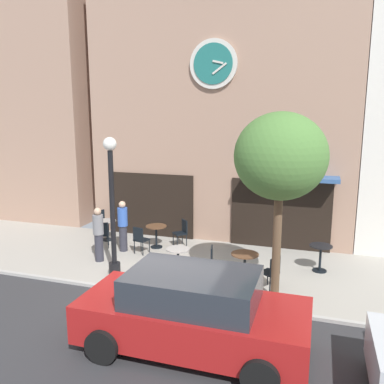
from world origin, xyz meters
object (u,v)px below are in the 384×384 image
object	(u,v)px
cafe_table_near_door	(178,257)
cafe_chair_under_awning	(272,271)
street_tree	(280,158)
cafe_chair_curbside	(182,231)
cafe_table_leftmost	(156,232)
street_lamp	(112,207)
cafe_chair_left_end	(101,220)
parked_car_red	(193,312)
pedestrian_blue	(123,225)
cafe_table_center	(107,227)
cafe_chair_outer	(208,260)
pedestrian_grey	(98,234)
cafe_chair_near_tree	(103,233)
cafe_table_center_left	(320,254)
cafe_chair_near_lamp	(140,238)
cafe_table_rightmost	(245,261)

from	to	relation	value
cafe_table_near_door	cafe_chair_under_awning	bearing A→B (deg)	-5.56
street_tree	cafe_chair_curbside	distance (m)	5.54
street_tree	cafe_table_leftmost	xyz separation A→B (m)	(-4.23, 2.76, -2.94)
street_lamp	cafe_chair_left_end	xyz separation A→B (m)	(-2.35, 3.31, -1.42)
cafe_chair_under_awning	parked_car_red	distance (m)	3.29
cafe_table_leftmost	pedestrian_blue	size ratio (longest dim) A/B	0.45
street_lamp	cafe_chair_left_end	distance (m)	4.31
street_lamp	cafe_table_near_door	size ratio (longest dim) A/B	5.12
cafe_table_leftmost	pedestrian_blue	bearing A→B (deg)	-144.40
street_tree	cafe_table_center	bearing A→B (deg)	154.37
street_lamp	cafe_chair_outer	bearing A→B (deg)	13.24
cafe_chair_curbside	pedestrian_grey	bearing A→B (deg)	-132.60
cafe_table_center	pedestrian_blue	size ratio (longest dim) A/B	0.43
cafe_table_center	cafe_chair_under_awning	bearing A→B (deg)	-21.64
cafe_chair_near_tree	cafe_chair_curbside	bearing A→B (deg)	22.78
pedestrian_grey	cafe_chair_under_awning	bearing A→B (deg)	-5.39
cafe_table_center	cafe_chair_left_end	distance (m)	0.80
cafe_table_leftmost	cafe_chair_curbside	size ratio (longest dim) A/B	0.83
cafe_table_leftmost	cafe_table_center_left	distance (m)	5.28
cafe_chair_near_lamp	pedestrian_blue	distance (m)	0.74
cafe_table_near_door	cafe_table_rightmost	world-z (taller)	cafe_table_near_door
street_lamp	cafe_chair_left_end	world-z (taller)	street_lamp
street_lamp	parked_car_red	size ratio (longest dim) A/B	0.89
parked_car_red	cafe_table_leftmost	bearing A→B (deg)	119.31
cafe_table_center	pedestrian_grey	distance (m)	2.11
street_tree	pedestrian_blue	distance (m)	6.13
street_lamp	pedestrian_grey	size ratio (longest dim) A/B	2.30
cafe_table_near_door	cafe_chair_outer	xyz separation A→B (m)	(0.87, -0.01, 0.02)
cafe_table_leftmost	cafe_chair_near_tree	xyz separation A→B (m)	(-1.67, -0.61, 0.00)
cafe_chair_curbside	pedestrian_grey	world-z (taller)	pedestrian_grey
cafe_table_rightmost	cafe_chair_under_awning	world-z (taller)	cafe_chair_under_awning
cafe_table_leftmost	cafe_table_rightmost	bearing A→B (deg)	-27.99
cafe_table_rightmost	cafe_chair_near_lamp	xyz separation A→B (m)	(-3.56, 1.01, -0.01)
cafe_table_leftmost	parked_car_red	xyz separation A→B (m)	(2.96, -5.28, 0.23)
street_lamp	pedestrian_blue	distance (m)	2.30
cafe_table_leftmost	cafe_table_rightmost	distance (m)	3.75
cafe_table_leftmost	cafe_chair_left_end	world-z (taller)	cafe_chair_left_end
street_lamp	cafe_chair_outer	xyz separation A→B (m)	(2.53, 0.60, -1.42)
cafe_chair_curbside	cafe_chair_under_awning	bearing A→B (deg)	-38.16
cafe_chair_left_end	parked_car_red	bearing A→B (deg)	-47.69
cafe_table_near_door	cafe_chair_left_end	size ratio (longest dim) A/B	0.83
pedestrian_grey	parked_car_red	size ratio (longest dim) A/B	0.39
street_tree	parked_car_red	xyz separation A→B (m)	(-1.27, -2.51, -2.70)
cafe_table_leftmost	cafe_table_center	bearing A→B (deg)	173.73
cafe_chair_under_awning	cafe_chair_near_tree	xyz separation A→B (m)	(-5.76, 1.58, 0.00)
street_lamp	cafe_chair_left_end	size ratio (longest dim) A/B	4.26
cafe_table_near_door	cafe_chair_near_lamp	distance (m)	2.08
cafe_table_near_door	cafe_chair_near_lamp	xyz separation A→B (m)	(-1.71, 1.18, 0.02)
cafe_table_center	cafe_table_near_door	xyz separation A→B (m)	(3.45, -2.15, 0.02)
cafe_table_center	cafe_chair_curbside	world-z (taller)	cafe_chair_curbside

